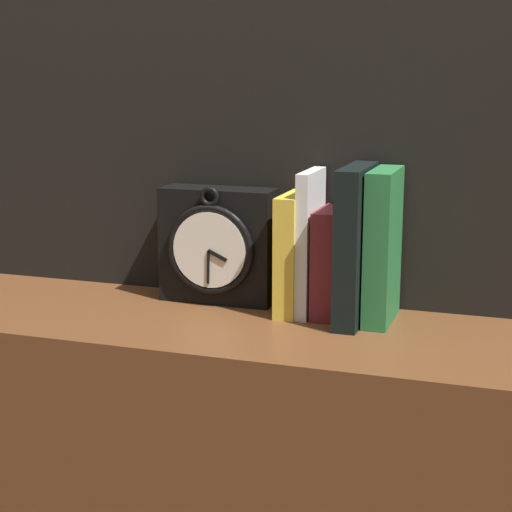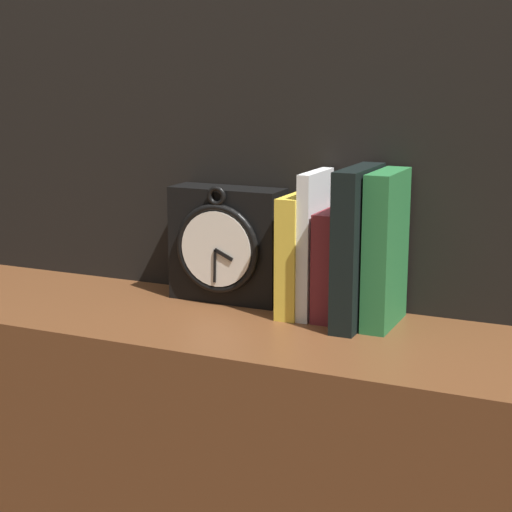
{
  "view_description": "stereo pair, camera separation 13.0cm",
  "coord_description": "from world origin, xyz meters",
  "px_view_note": "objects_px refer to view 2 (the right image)",
  "views": [
    {
      "loc": [
        0.4,
        -1.2,
        1.28
      ],
      "look_at": [
        0.0,
        0.0,
        0.99
      ],
      "focal_mm": 60.0,
      "sensor_mm": 36.0,
      "label": 1
    },
    {
      "loc": [
        0.52,
        -1.15,
        1.28
      ],
      "look_at": [
        0.0,
        0.0,
        0.99
      ],
      "focal_mm": 60.0,
      "sensor_mm": 36.0,
      "label": 2
    }
  ],
  "objects_px": {
    "book_slot2_maroon": "(335,264)",
    "book_slot4_green": "(386,249)",
    "book_slot1_white": "(315,244)",
    "clock": "(226,245)",
    "book_slot0_yellow": "(298,255)",
    "book_slot3_black": "(358,247)"
  },
  "relations": [
    {
      "from": "book_slot0_yellow",
      "to": "book_slot4_green",
      "type": "distance_m",
      "value": 0.15
    },
    {
      "from": "clock",
      "to": "book_slot1_white",
      "type": "bearing_deg",
      "value": -6.06
    },
    {
      "from": "clock",
      "to": "book_slot0_yellow",
      "type": "height_order",
      "value": "clock"
    },
    {
      "from": "book_slot1_white",
      "to": "book_slot2_maroon",
      "type": "bearing_deg",
      "value": 0.93
    },
    {
      "from": "book_slot0_yellow",
      "to": "book_slot1_white",
      "type": "distance_m",
      "value": 0.03
    },
    {
      "from": "book_slot0_yellow",
      "to": "book_slot3_black",
      "type": "bearing_deg",
      "value": -9.64
    },
    {
      "from": "book_slot1_white",
      "to": "book_slot4_green",
      "type": "bearing_deg",
      "value": -3.49
    },
    {
      "from": "book_slot0_yellow",
      "to": "book_slot2_maroon",
      "type": "distance_m",
      "value": 0.06
    },
    {
      "from": "clock",
      "to": "book_slot3_black",
      "type": "bearing_deg",
      "value": -8.85
    },
    {
      "from": "clock",
      "to": "book_slot2_maroon",
      "type": "distance_m",
      "value": 0.2
    },
    {
      "from": "clock",
      "to": "book_slot3_black",
      "type": "xyz_separation_m",
      "value": [
        0.24,
        -0.04,
        0.02
      ]
    },
    {
      "from": "book_slot1_white",
      "to": "book_slot3_black",
      "type": "distance_m",
      "value": 0.08
    },
    {
      "from": "book_slot1_white",
      "to": "book_slot4_green",
      "type": "relative_size",
      "value": 0.97
    },
    {
      "from": "book_slot2_maroon",
      "to": "book_slot4_green",
      "type": "height_order",
      "value": "book_slot4_green"
    },
    {
      "from": "clock",
      "to": "book_slot0_yellow",
      "type": "distance_m",
      "value": 0.14
    },
    {
      "from": "book_slot3_black",
      "to": "book_slot0_yellow",
      "type": "bearing_deg",
      "value": 170.36
    },
    {
      "from": "book_slot3_black",
      "to": "book_slot4_green",
      "type": "distance_m",
      "value": 0.04
    },
    {
      "from": "book_slot0_yellow",
      "to": "book_slot1_white",
      "type": "height_order",
      "value": "book_slot1_white"
    },
    {
      "from": "book_slot2_maroon",
      "to": "book_slot3_black",
      "type": "relative_size",
      "value": 0.71
    },
    {
      "from": "book_slot1_white",
      "to": "book_slot4_green",
      "type": "xyz_separation_m",
      "value": [
        0.12,
        -0.01,
        0.0
      ]
    },
    {
      "from": "clock",
      "to": "book_slot3_black",
      "type": "height_order",
      "value": "book_slot3_black"
    },
    {
      "from": "book_slot0_yellow",
      "to": "book_slot2_maroon",
      "type": "xyz_separation_m",
      "value": [
        0.06,
        0.0,
        -0.01
      ]
    }
  ]
}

